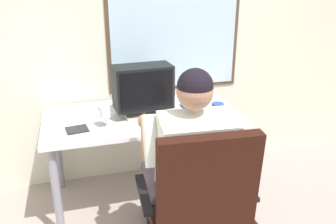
# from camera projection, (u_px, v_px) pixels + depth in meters

# --- Properties ---
(wall_rear) EXTENTS (5.86, 0.08, 2.63)m
(wall_rear) POSITION_uv_depth(u_px,v_px,m) (144.00, 24.00, 2.81)
(wall_rear) COLOR silver
(wall_rear) RESTS_ON ground
(desk) EXTENTS (1.43, 0.75, 0.71)m
(desk) POSITION_uv_depth(u_px,v_px,m) (143.00, 125.00, 2.64)
(desk) COLOR gray
(desk) RESTS_ON ground
(office_chair) EXTENTS (0.64, 0.58, 1.01)m
(office_chair) POSITION_uv_depth(u_px,v_px,m) (200.00, 201.00, 1.85)
(office_chair) COLOR black
(office_chair) RESTS_ON ground
(person_seated) EXTENTS (0.54, 0.79, 1.25)m
(person_seated) POSITION_uv_depth(u_px,v_px,m) (187.00, 162.00, 2.07)
(person_seated) COLOR #544756
(person_seated) RESTS_ON ground
(crt_monitor) EXTENTS (0.43, 0.25, 0.37)m
(crt_monitor) POSITION_uv_depth(u_px,v_px,m) (143.00, 88.00, 2.53)
(crt_monitor) COLOR beige
(crt_monitor) RESTS_ON desk
(wine_glass) EXTENTS (0.08, 0.08, 0.15)m
(wine_glass) POSITION_uv_depth(u_px,v_px,m) (105.00, 113.00, 2.36)
(wine_glass) COLOR silver
(wine_glass) RESTS_ON desk
(book_stack) EXTENTS (0.17, 0.13, 0.08)m
(book_stack) POSITION_uv_depth(u_px,v_px,m) (193.00, 102.00, 2.75)
(book_stack) COLOR #2C5592
(book_stack) RESTS_ON desk
(cd_case) EXTENTS (0.16, 0.15, 0.01)m
(cd_case) POSITION_uv_depth(u_px,v_px,m) (77.00, 129.00, 2.34)
(cd_case) COLOR black
(cd_case) RESTS_ON desk
(coffee_mug) EXTENTS (0.09, 0.09, 0.10)m
(coffee_mug) POSITION_uv_depth(u_px,v_px,m) (217.00, 110.00, 2.55)
(coffee_mug) COLOR #28458E
(coffee_mug) RESTS_ON desk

